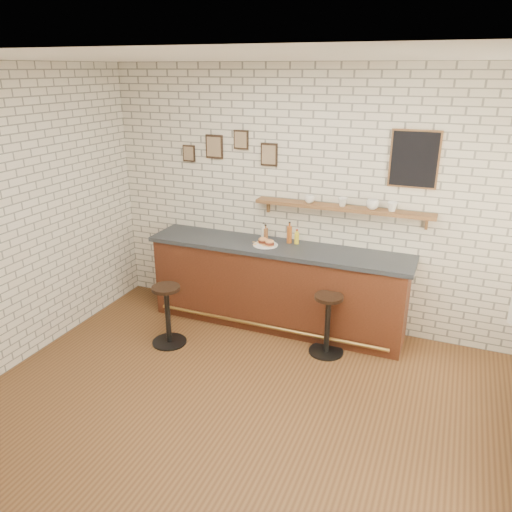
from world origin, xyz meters
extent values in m
plane|color=brown|center=(0.00, 0.00, 0.00)|extent=(5.00, 5.00, 0.00)
cube|color=#502415|center=(-0.28, 1.70, 0.48)|extent=(3.00, 0.58, 0.96)
cube|color=#2D333A|center=(-0.28, 1.70, 0.98)|extent=(3.10, 0.62, 0.05)
cylinder|color=olive|center=(-0.28, 1.38, 0.12)|extent=(2.79, 0.04, 0.04)
cylinder|color=white|center=(-0.41, 1.66, 1.02)|extent=(0.28, 0.28, 0.01)
cylinder|color=#EAAF52|center=(-0.36, 1.68, 1.02)|extent=(0.05, 0.05, 0.00)
cylinder|color=#EAAF52|center=(-0.38, 1.64, 1.02)|extent=(0.05, 0.05, 0.00)
cylinder|color=#EAAF52|center=(-0.52, 1.72, 1.02)|extent=(0.06, 0.06, 0.00)
cylinder|color=#EAAF52|center=(-0.38, 1.70, 1.02)|extent=(0.06, 0.06, 0.00)
cylinder|color=#EAAF52|center=(-0.52, 1.61, 1.02)|extent=(0.06, 0.06, 0.00)
cylinder|color=#EAAF52|center=(-0.36, 1.67, 1.02)|extent=(0.04, 0.04, 0.00)
cylinder|color=#EAAF52|center=(-0.41, 1.60, 1.02)|extent=(0.05, 0.05, 0.00)
cylinder|color=#EAAF52|center=(-0.53, 1.60, 1.02)|extent=(0.04, 0.04, 0.00)
cylinder|color=#EAAF52|center=(-0.57, 1.68, 1.02)|extent=(0.05, 0.05, 0.00)
cylinder|color=#EAAF52|center=(-0.36, 1.62, 1.02)|extent=(0.06, 0.06, 0.00)
cylinder|color=#EAAF52|center=(-0.51, 1.68, 1.02)|extent=(0.04, 0.04, 0.00)
cylinder|color=#EAAF52|center=(-0.39, 1.64, 1.02)|extent=(0.05, 0.05, 0.00)
cylinder|color=brown|center=(-0.49, 1.85, 1.08)|extent=(0.06, 0.06, 0.14)
cylinder|color=brown|center=(-0.49, 1.85, 1.17)|extent=(0.02, 0.02, 0.03)
cylinder|color=black|center=(-0.49, 1.85, 1.19)|extent=(0.02, 0.02, 0.01)
cylinder|color=silver|center=(-0.52, 1.85, 1.09)|extent=(0.05, 0.05, 0.16)
cylinder|color=silver|center=(-0.52, 1.85, 1.19)|extent=(0.02, 0.02, 0.04)
cylinder|color=black|center=(-0.52, 1.85, 1.21)|extent=(0.02, 0.02, 0.01)
cylinder|color=#A14D1A|center=(-0.19, 1.85, 1.11)|extent=(0.06, 0.06, 0.20)
cylinder|color=#A14D1A|center=(-0.19, 1.85, 1.23)|extent=(0.02, 0.02, 0.04)
cylinder|color=black|center=(-0.19, 1.85, 1.26)|extent=(0.02, 0.02, 0.01)
cylinder|color=yellow|center=(-0.10, 1.85, 1.08)|extent=(0.05, 0.05, 0.13)
cylinder|color=yellow|center=(-0.10, 1.85, 1.16)|extent=(0.02, 0.02, 0.03)
cylinder|color=maroon|center=(-0.10, 1.85, 1.18)|extent=(0.03, 0.03, 0.01)
cylinder|color=black|center=(-1.25, 0.81, 0.01)|extent=(0.39, 0.39, 0.02)
cylinder|color=black|center=(-1.25, 0.81, 0.34)|extent=(0.06, 0.06, 0.64)
cylinder|color=black|center=(-1.25, 0.81, 0.68)|extent=(0.35, 0.35, 0.04)
cylinder|color=black|center=(0.45, 1.29, 0.01)|extent=(0.38, 0.38, 0.02)
cylinder|color=black|center=(0.45, 1.29, 0.33)|extent=(0.06, 0.06, 0.63)
cylinder|color=black|center=(0.45, 1.29, 0.67)|extent=(0.36, 0.36, 0.04)
cube|color=brown|center=(0.40, 1.90, 1.48)|extent=(2.00, 0.18, 0.04)
cube|color=brown|center=(-0.50, 1.97, 1.40)|extent=(0.03, 0.04, 0.16)
cube|color=brown|center=(1.30, 1.97, 1.40)|extent=(0.03, 0.04, 0.16)
imported|color=white|center=(0.02, 1.90, 1.54)|extent=(0.11, 0.11, 0.09)
imported|color=white|center=(0.40, 1.90, 1.55)|extent=(0.14, 0.14, 0.10)
imported|color=white|center=(0.73, 1.90, 1.55)|extent=(0.15, 0.15, 0.10)
imported|color=white|center=(0.94, 1.90, 1.55)|extent=(0.13, 0.13, 0.10)
cube|color=black|center=(-1.20, 1.98, 2.05)|extent=(0.22, 0.02, 0.28)
cube|color=black|center=(-0.85, 1.98, 2.15)|extent=(0.18, 0.02, 0.22)
cube|color=black|center=(-0.50, 1.98, 2.00)|extent=(0.20, 0.02, 0.26)
cube|color=black|center=(-1.55, 1.98, 1.95)|extent=(0.16, 0.02, 0.20)
cube|color=black|center=(1.10, 1.98, 2.05)|extent=(0.46, 0.02, 0.56)
camera|label=1|loc=(1.54, -3.41, 2.94)|focal=35.00mm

